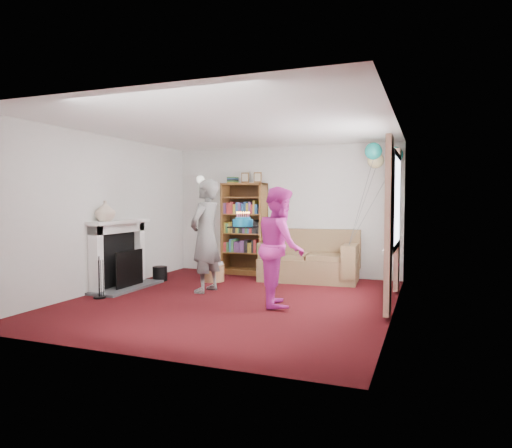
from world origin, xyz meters
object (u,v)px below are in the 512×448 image
at_px(birthday_cake, 243,223).
at_px(person_magenta, 281,246).
at_px(bookcase, 245,229).
at_px(sofa, 310,261).
at_px(person_striped, 206,236).

bearing_deg(birthday_cake, person_magenta, 1.94).
height_order(bookcase, sofa, bookcase).
bearing_deg(birthday_cake, sofa, 78.11).
relative_size(bookcase, sofa, 1.16).
relative_size(person_magenta, birthday_cake, 4.79).
relative_size(bookcase, person_striped, 1.12).
relative_size(sofa, person_striped, 0.97).
bearing_deg(sofa, bookcase, 166.95).
height_order(bookcase, person_striped, bookcase).
distance_m(person_striped, birthday_cake, 1.00).
bearing_deg(sofa, person_magenta, -90.77).
bearing_deg(bookcase, person_magenta, -57.46).
bearing_deg(person_striped, birthday_cake, 67.25).
xyz_separation_m(bookcase, person_striped, (0.10, -1.87, 0.01)).
xyz_separation_m(bookcase, person_magenta, (1.49, -2.34, -0.06)).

